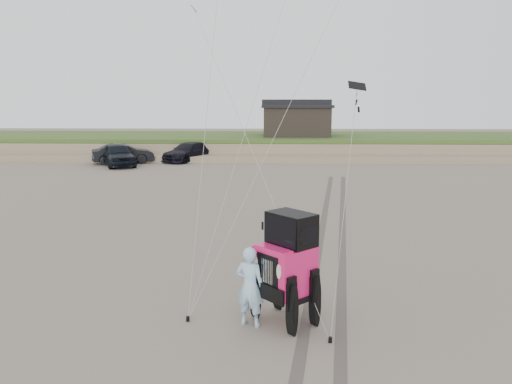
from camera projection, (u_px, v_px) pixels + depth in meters
ground at (281, 337)px, 10.68m from camera, size 160.00×160.00×0.00m
dune_ridge at (275, 145)px, 47.39m from camera, size 160.00×14.25×1.73m
cabin at (296, 119)px, 46.40m from camera, size 6.40×5.40×3.35m
truck_a at (118, 155)px, 38.38m from camera, size 4.26×5.52×1.76m
truck_b at (123, 154)px, 39.92m from camera, size 5.09×3.26×1.58m
truck_c at (189, 152)px, 41.44m from camera, size 4.44×5.68×1.54m
jeep at (285, 280)px, 11.23m from camera, size 5.56×5.42×2.02m
man at (250, 286)px, 11.08m from camera, size 0.78×0.64×1.83m
stake_main at (188, 319)px, 11.41m from camera, size 0.08×0.08×0.12m
stake_aux at (330, 340)px, 10.41m from camera, size 0.08×0.08×0.12m
tire_tracks at (332, 237)px, 18.48m from camera, size 5.22×29.74×0.01m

